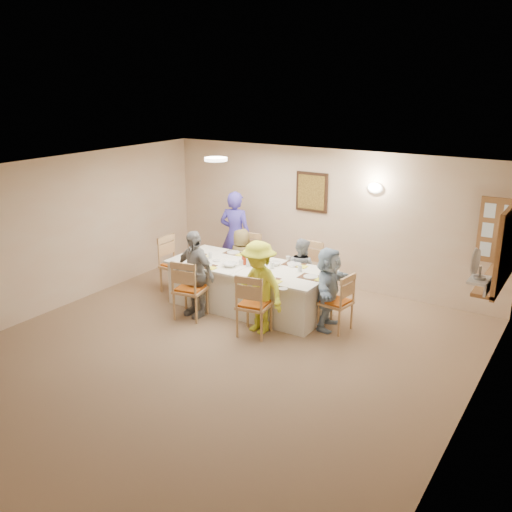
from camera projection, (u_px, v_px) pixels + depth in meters
The scene contains 49 objects.
ground at pixel (215, 356), 7.88m from camera, with size 7.00×7.00×0.00m, color #8B7051.
room_walls at pixel (212, 252), 7.43m from camera, with size 7.00×7.00×7.00m.
wall_picture at pixel (312, 192), 10.32m from camera, with size 0.62×0.05×0.72m.
wall_sconce at pixel (375, 188), 9.64m from camera, with size 0.26×0.09×0.18m, color white.
ceiling_light at pixel (216, 159), 8.86m from camera, with size 0.36×0.36×0.05m, color white.
serving_hatch at pixel (507, 246), 7.75m from camera, with size 0.06×1.50×1.15m, color brown.
hatch_sill at pixel (493, 280), 7.96m from camera, with size 0.30×1.50×0.05m, color brown.
shutter_door at pixel (497, 231), 8.49m from camera, with size 0.55×0.04×1.00m, color brown.
fan_shelf at pixel (479, 280), 6.73m from camera, with size 0.22×0.36×0.03m, color white.
desk_fan at pixel (478, 268), 6.70m from camera, with size 0.30×0.30×0.28m, color #A5A5A8, non-canonical shape.
dining_table at pixel (249, 287), 9.40m from camera, with size 2.69×1.14×0.76m, color white.
chair_back_left at pixel (245, 262), 10.32m from camera, with size 0.48×0.48×1.00m, color tan, non-canonical shape.
chair_back_right at pixel (304, 272), 9.71m from camera, with size 0.49×0.49×1.03m, color tan, non-canonical shape.
chair_front_left at pixel (190, 288), 9.03m from camera, with size 0.47×0.47×0.99m, color tan, non-canonical shape.
chair_front_right at pixel (254, 304), 8.42m from camera, with size 0.47×0.47×0.98m, color tan, non-canonical shape.
chair_left_end at pixel (176, 264), 10.15m from camera, with size 0.48×0.48×1.01m, color tan, non-canonical shape.
chair_right_end at pixel (336, 301), 8.60m from camera, with size 0.44×0.44×0.91m, color tan, non-canonical shape.
diner_back_left at pixel (242, 260), 10.20m from camera, with size 0.56×0.38×1.13m, color brown.
diner_back_right at pixel (301, 271), 9.59m from camera, with size 0.61×0.51×1.14m, color gray.
diner_front_left at pixel (195, 274), 9.06m from camera, with size 0.87×0.48×1.41m, color gray.
diner_front_right at pixel (259, 287), 8.45m from camera, with size 1.01×0.71×1.42m, color yellow.
diner_right_end at pixel (328, 288), 8.61m from camera, with size 0.58×1.24×1.28m, color #A0BCD5.
caregiver at pixel (235, 235), 10.73m from camera, with size 0.68×0.51×1.69m, color #463CB8.
placemat_fl at pixel (204, 266), 9.25m from camera, with size 0.36×0.27×0.01m, color #472B19.
plate_fl at pixel (204, 265), 9.25m from camera, with size 0.25×0.25×0.02m, color white.
napkin_fl at pixel (211, 268), 9.12m from camera, with size 0.15×0.15×0.01m, color yellow.
placemat_fr at pixel (268, 279), 8.64m from camera, with size 0.35×0.26×0.01m, color #472B19.
plate_fr at pixel (268, 278), 8.64m from camera, with size 0.25×0.25×0.02m, color white.
napkin_fr at pixel (276, 282), 8.51m from camera, with size 0.14×0.14×0.01m, color yellow.
placemat_bl at pixel (233, 253), 9.93m from camera, with size 0.32×0.24×0.01m, color #472B19.
plate_bl at pixel (233, 252), 9.93m from camera, with size 0.23×0.23×0.01m, color white.
napkin_bl at pixel (240, 255), 9.80m from camera, with size 0.13×0.13×0.01m, color yellow.
placemat_br at pixel (294, 264), 9.32m from camera, with size 0.35×0.26×0.01m, color #472B19.
plate_br at pixel (294, 264), 9.32m from camera, with size 0.23×0.23×0.01m, color white.
napkin_br at pixel (302, 267), 9.19m from camera, with size 0.15×0.15×0.01m, color yellow.
placemat_le at pixel (196, 254), 9.84m from camera, with size 0.33×0.24×0.01m, color #472B19.
plate_le at pixel (196, 254), 9.84m from camera, with size 0.24×0.24×0.01m, color white.
napkin_le at pixel (202, 256), 9.71m from camera, with size 0.14×0.14×0.01m, color yellow.
placemat_re at pixel (311, 277), 8.72m from camera, with size 0.36×0.27×0.01m, color #472B19.
plate_re at pixel (311, 277), 8.72m from camera, with size 0.23×0.23×0.01m, color white.
napkin_re at pixel (320, 280), 8.59m from camera, with size 0.13×0.13×0.01m, color yellow.
teacup_a at pixel (199, 259), 9.45m from camera, with size 0.12×0.12×0.09m, color white.
teacup_b at pixel (288, 258), 9.51m from camera, with size 0.10×0.10×0.08m, color white.
bowl_a at pixel (230, 265), 9.22m from camera, with size 0.28×0.28×0.06m, color white.
bowl_b at pixel (275, 264), 9.28m from camera, with size 0.22×0.22×0.06m, color white.
condiment_ketchup at pixel (244, 258), 9.28m from camera, with size 0.09×0.09×0.23m, color #AA2A0E.
condiment_brown at pixel (255, 258), 9.29m from camera, with size 0.13×0.13×0.22m, color #3D2610.
condiment_malt at pixel (255, 262), 9.20m from camera, with size 0.16×0.16×0.17m, color #3D2610.
drinking_glass at pixel (243, 260), 9.39m from camera, with size 0.06×0.06×0.09m, color silver.
Camera 1 is at (4.25, -5.72, 3.68)m, focal length 40.00 mm.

